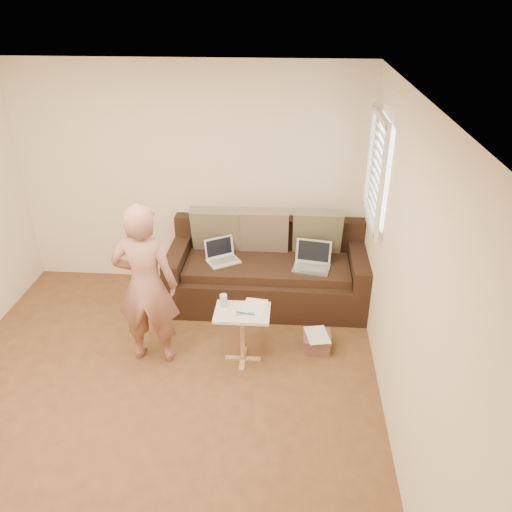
{
  "coord_description": "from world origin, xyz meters",
  "views": [
    {
      "loc": [
        1.14,
        -3.22,
        3.25
      ],
      "look_at": [
        0.8,
        1.4,
        0.78
      ],
      "focal_mm": 35.7,
      "sensor_mm": 36.0,
      "label": 1
    }
  ],
  "objects_px": {
    "laptop_silver": "(311,269)",
    "drinking_glass": "(224,300)",
    "side_table": "(243,336)",
    "striped_box": "(317,342)",
    "person": "(146,286)",
    "sofa": "(267,268)",
    "laptop_white": "(224,262)"
  },
  "relations": [
    {
      "from": "laptop_white",
      "to": "person",
      "type": "distance_m",
      "value": 1.22
    },
    {
      "from": "laptop_white",
      "to": "side_table",
      "type": "relative_size",
      "value": 0.6
    },
    {
      "from": "side_table",
      "to": "laptop_white",
      "type": "bearing_deg",
      "value": 106.79
    },
    {
      "from": "laptop_white",
      "to": "person",
      "type": "bearing_deg",
      "value": -150.36
    },
    {
      "from": "side_table",
      "to": "striped_box",
      "type": "relative_size",
      "value": 2.08
    },
    {
      "from": "laptop_silver",
      "to": "side_table",
      "type": "distance_m",
      "value": 1.17
    },
    {
      "from": "striped_box",
      "to": "laptop_white",
      "type": "bearing_deg",
      "value": 142.09
    },
    {
      "from": "person",
      "to": "striped_box",
      "type": "height_order",
      "value": "person"
    },
    {
      "from": "laptop_white",
      "to": "person",
      "type": "xyz_separation_m",
      "value": [
        -0.57,
        -1.04,
        0.29
      ]
    },
    {
      "from": "laptop_white",
      "to": "drinking_glass",
      "type": "xyz_separation_m",
      "value": [
        0.13,
        -0.94,
        0.11
      ]
    },
    {
      "from": "laptop_white",
      "to": "striped_box",
      "type": "height_order",
      "value": "laptop_white"
    },
    {
      "from": "sofa",
      "to": "laptop_silver",
      "type": "height_order",
      "value": "sofa"
    },
    {
      "from": "side_table",
      "to": "drinking_glass",
      "type": "relative_size",
      "value": 4.73
    },
    {
      "from": "sofa",
      "to": "person",
      "type": "xyz_separation_m",
      "value": [
        -1.06,
        -1.09,
        0.39
      ]
    },
    {
      "from": "person",
      "to": "side_table",
      "type": "height_order",
      "value": "person"
    },
    {
      "from": "laptop_silver",
      "to": "drinking_glass",
      "type": "xyz_separation_m",
      "value": [
        -0.85,
        -0.85,
        0.11
      ]
    },
    {
      "from": "sofa",
      "to": "striped_box",
      "type": "height_order",
      "value": "sofa"
    },
    {
      "from": "laptop_white",
      "to": "side_table",
      "type": "distance_m",
      "value": 1.1
    },
    {
      "from": "sofa",
      "to": "laptop_silver",
      "type": "xyz_separation_m",
      "value": [
        0.48,
        -0.15,
        0.1
      ]
    },
    {
      "from": "laptop_silver",
      "to": "sofa",
      "type": "bearing_deg",
      "value": 173.32
    },
    {
      "from": "striped_box",
      "to": "drinking_glass",
      "type": "bearing_deg",
      "value": -171.32
    },
    {
      "from": "laptop_silver",
      "to": "laptop_white",
      "type": "height_order",
      "value": "laptop_silver"
    },
    {
      "from": "side_table",
      "to": "sofa",
      "type": "bearing_deg",
      "value": 80.65
    },
    {
      "from": "person",
      "to": "drinking_glass",
      "type": "relative_size",
      "value": 13.58
    },
    {
      "from": "side_table",
      "to": "drinking_glass",
      "type": "bearing_deg",
      "value": 156.26
    },
    {
      "from": "drinking_glass",
      "to": "striped_box",
      "type": "bearing_deg",
      "value": 8.68
    },
    {
      "from": "side_table",
      "to": "striped_box",
      "type": "xyz_separation_m",
      "value": [
        0.73,
        0.22,
        -0.2
      ]
    },
    {
      "from": "laptop_white",
      "to": "drinking_glass",
      "type": "relative_size",
      "value": 2.83
    },
    {
      "from": "sofa",
      "to": "person",
      "type": "bearing_deg",
      "value": -134.23
    },
    {
      "from": "drinking_glass",
      "to": "striped_box",
      "type": "distance_m",
      "value": 1.07
    },
    {
      "from": "person",
      "to": "striped_box",
      "type": "distance_m",
      "value": 1.78
    },
    {
      "from": "person",
      "to": "striped_box",
      "type": "bearing_deg",
      "value": -171.94
    }
  ]
}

